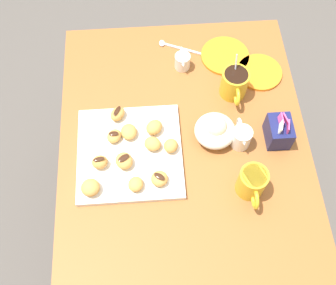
{
  "coord_description": "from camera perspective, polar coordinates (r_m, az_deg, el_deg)",
  "views": [
    {
      "loc": [
        0.59,
        -0.09,
        1.83
      ],
      "look_at": [
        0.01,
        -0.05,
        0.72
      ],
      "focal_mm": 43.87,
      "sensor_mm": 36.0,
      "label": 1
    }
  ],
  "objects": [
    {
      "name": "ground_plane",
      "position": [
        1.93,
        1.5,
        -9.46
      ],
      "size": [
        8.0,
        8.0,
        0.0
      ],
      "primitive_type": "plane",
      "color": "#514C47"
    },
    {
      "name": "dining_table",
      "position": [
        1.4,
        2.04,
        -2.26
      ],
      "size": [
        0.96,
        0.77,
        0.7
      ],
      "color": "#935628",
      "rests_on": "ground_plane"
    },
    {
      "name": "pastry_plate_square",
      "position": [
        1.26,
        -5.34,
        -1.44
      ],
      "size": [
        0.32,
        0.32,
        0.02
      ],
      "primitive_type": "cube",
      "color": "silver",
      "rests_on": "dining_table"
    },
    {
      "name": "coffee_mug_mustard_left",
      "position": [
        1.35,
        9.23,
        8.13
      ],
      "size": [
        0.13,
        0.09,
        0.15
      ],
      "color": "gold",
      "rests_on": "dining_table"
    },
    {
      "name": "coffee_mug_mustard_right",
      "position": [
        1.19,
        11.6,
        -5.45
      ],
      "size": [
        0.12,
        0.08,
        0.1
      ],
      "color": "gold",
      "rests_on": "dining_table"
    },
    {
      "name": "cream_pitcher_white",
      "position": [
        1.26,
        10.15,
        0.81
      ],
      "size": [
        0.1,
        0.06,
        0.07
      ],
      "color": "silver",
      "rests_on": "dining_table"
    },
    {
      "name": "sugar_caddy",
      "position": [
        1.29,
        15.14,
        1.52
      ],
      "size": [
        0.09,
        0.07,
        0.11
      ],
      "color": "#191E51",
      "rests_on": "dining_table"
    },
    {
      "name": "ice_cream_bowl",
      "position": [
        1.26,
        6.56,
        1.76
      ],
      "size": [
        0.13,
        0.13,
        0.09
      ],
      "color": "silver",
      "rests_on": "dining_table"
    },
    {
      "name": "chocolate_sauce_pitcher",
      "position": [
        1.41,
        2.02,
        11.32
      ],
      "size": [
        0.09,
        0.05,
        0.06
      ],
      "color": "silver",
      "rests_on": "dining_table"
    },
    {
      "name": "saucer_orange_left",
      "position": [
        1.47,
        7.92,
        11.85
      ],
      "size": [
        0.17,
        0.17,
        0.01
      ],
      "primitive_type": "cylinder",
      "color": "orange",
      "rests_on": "dining_table"
    },
    {
      "name": "saucer_orange_right",
      "position": [
        1.45,
        12.6,
        9.51
      ],
      "size": [
        0.15,
        0.15,
        0.01
      ],
      "primitive_type": "cylinder",
      "color": "orange",
      "rests_on": "dining_table"
    },
    {
      "name": "loose_spoon_near_saucer",
      "position": [
        1.49,
        0.94,
        13.16
      ],
      "size": [
        0.08,
        0.15,
        0.01
      ],
      "color": "silver",
      "rests_on": "dining_table"
    },
    {
      "name": "beignet_0",
      "position": [
        1.24,
        -2.15,
        -0.19
      ],
      "size": [
        0.06,
        0.07,
        0.03
      ],
      "primitive_type": "ellipsoid",
      "rotation": [
        0.0,
        0.0,
        4.22
      ],
      "color": "#D19347",
      "rests_on": "pastry_plate_square"
    },
    {
      "name": "beignet_1",
      "position": [
        1.19,
        -1.19,
        -5.06
      ],
      "size": [
        0.07,
        0.07,
        0.03
      ],
      "primitive_type": "ellipsoid",
      "rotation": [
        0.0,
        0.0,
        0.48
      ],
      "color": "#D19347",
      "rests_on": "pastry_plate_square"
    },
    {
      "name": "chocolate_drizzle_1",
      "position": [
        1.17,
        -1.21,
        -4.73
      ],
      "size": [
        0.03,
        0.04,
        0.0
      ],
      "primitive_type": "ellipsoid",
      "rotation": [
        0.0,
        0.0,
        0.95
      ],
      "color": "#381E11",
      "rests_on": "beignet_1"
    },
    {
      "name": "beignet_2",
      "position": [
        1.22,
        -6.1,
        -2.55
      ],
      "size": [
        0.07,
        0.07,
        0.04
      ],
      "primitive_type": "ellipsoid",
      "rotation": [
        0.0,
        0.0,
        2.0
      ],
      "color": "#D19347",
      "rests_on": "pastry_plate_square"
    },
    {
      "name": "chocolate_drizzle_2",
      "position": [
        1.2,
        -6.19,
        -2.15
      ],
      "size": [
        0.04,
        0.04,
        0.0
      ],
      "primitive_type": "ellipsoid",
      "rotation": [
        0.0,
        0.0,
        2.13
      ],
      "color": "#381E11",
      "rests_on": "beignet_2"
    },
    {
      "name": "beignet_3",
      "position": [
        1.26,
        -7.49,
        0.88
      ],
      "size": [
        0.06,
        0.06,
        0.03
      ],
      "primitive_type": "ellipsoid",
      "rotation": [
        0.0,
        0.0,
        4.2
      ],
      "color": "#D19347",
      "rests_on": "pastry_plate_square"
    },
    {
      "name": "chocolate_drizzle_3",
      "position": [
        1.25,
        -7.57,
        1.23
      ],
      "size": [
        0.02,
        0.03,
        0.0
      ],
      "primitive_type": "ellipsoid",
      "rotation": [
        0.0,
        0.0,
        4.69
      ],
      "color": "#381E11",
      "rests_on": "beignet_3"
    },
    {
      "name": "beignet_4",
      "position": [
        1.23,
        0.4,
        -0.46
      ],
      "size": [
        0.06,
        0.06,
        0.04
      ],
      "primitive_type": "ellipsoid",
      "rotation": [
        0.0,
        0.0,
        4.27
      ],
      "color": "#D19347",
      "rests_on": "pastry_plate_square"
    },
    {
      "name": "beignet_5",
      "position": [
        1.2,
        -10.72,
        -6.17
      ],
      "size": [
        0.06,
        0.06,
        0.04
      ],
      "primitive_type": "ellipsoid",
      "rotation": [
        0.0,
        0.0,
        3.33
      ],
      "color": "#D19347",
      "rests_on": "pastry_plate_square"
    },
    {
      "name": "beignet_6",
      "position": [
        1.26,
        -5.46,
        1.49
      ],
      "size": [
        0.06,
        0.06,
        0.03
      ],
      "primitive_type": "ellipsoid",
      "rotation": [
        0.0,
        0.0,
        0.15
      ],
      "color": "#D19347",
      "rests_on": "pastry_plate_square"
    },
    {
      "name": "beignet_7",
      "position": [
        1.22,
        -9.45,
        -2.71
      ],
      "size": [
        0.05,
        0.05,
        0.04
      ],
      "primitive_type": "ellipsoid",
      "rotation": [
        0.0,
        0.0,
        4.82
      ],
      "color": "#D19347",
      "rests_on": "pastry_plate_square"
    },
    {
      "name": "chocolate_drizzle_7",
      "position": [
        1.21,
        -9.6,
        -2.31
      ],
      "size": [
        0.02,
        0.03,
        0.0
      ],
      "primitive_type": "ellipsoid",
      "rotation": [
        0.0,
        0.0,
        4.88
      ],
      "color": "#381E11",
      "rests_on": "beignet_7"
    },
    {
      "name": "beignet_8",
      "position": [
        1.19,
        -4.49,
        -5.81
      ],
      "size": [
        0.05,
        0.05,
        0.03
      ],
      "primitive_type": "ellipsoid",
      "rotation": [
        0.0,
        0.0,
        2.94
      ],
      "color": "#D19347",
      "rests_on": "pastry_plate_square"
    },
    {
      "name": "beignet_9",
      "position": [
        1.26,
        -1.92,
        2.12
      ],
      "size": [
        0.07,
        0.07,
        0.04
      ],
      "primitive_type": "ellipsoid",
      "rotation": [
        0.0,
        0.0,
        3.92
      ],
      "color": "#D19347",
      "rests_on": "pastry_plate_square"
    },
    {
      "name": "beignet_10",
      "position": [
        1.3,
        -7.01,
        3.97
      ],
      "size": [
        0.07,
        0.06,
        0.03
      ],
      "primitive_type": "ellipsoid",
      "rotation": [
        0.0,
        0.0,
        5.73
      ],
      "color": "#D19347",
      "rests_on": "pastry_plate_square"
    },
    {
      "name": "chocolate_drizzle_10",
      "position": [
        1.28,
        -7.1,
        4.4
      ],
      "size": [
        0.04,
        0.03,
        0.0
      ],
      "primitive_type": "ellipsoid",
      "rotation": [
        0.0,
        0.0,
        5.79
      ],
      "color": "#381E11",
      "rests_on": "beignet_10"
    }
  ]
}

